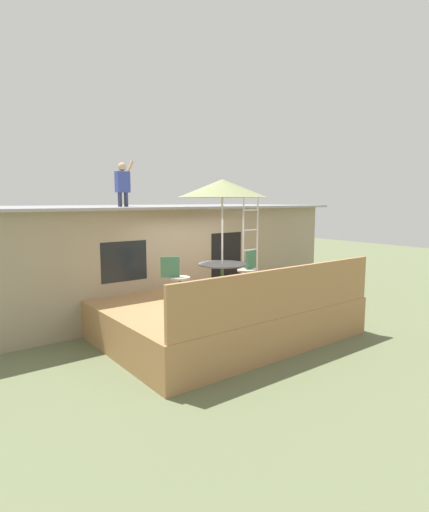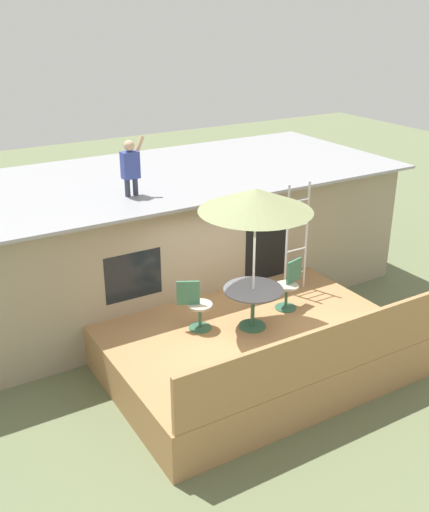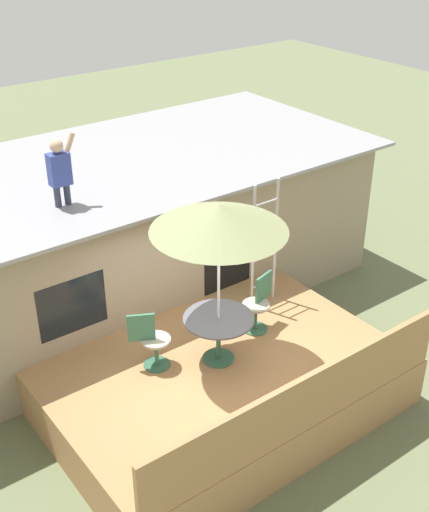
{
  "view_description": "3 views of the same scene",
  "coord_description": "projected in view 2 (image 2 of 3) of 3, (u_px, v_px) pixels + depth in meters",
  "views": [
    {
      "loc": [
        -5.42,
        -6.81,
        2.9
      ],
      "look_at": [
        0.54,
        1.0,
        1.57
      ],
      "focal_mm": 28.9,
      "sensor_mm": 36.0,
      "label": 1
    },
    {
      "loc": [
        -5.27,
        -7.53,
        6.08
      ],
      "look_at": [
        -0.31,
        0.79,
        1.97
      ],
      "focal_mm": 41.91,
      "sensor_mm": 36.0,
      "label": 2
    },
    {
      "loc": [
        -4.82,
        -6.32,
        7.02
      ],
      "look_at": [
        0.56,
        0.86,
        2.04
      ],
      "focal_mm": 46.88,
      "sensor_mm": 36.0,
      "label": 3
    }
  ],
  "objects": [
    {
      "name": "patio_chair_left",
      "position": [
        196.0,
        305.0,
        10.34
      ],
      "size": [
        0.58,
        0.44,
        0.92
      ],
      "rotation": [
        0.0,
        0.0,
        -0.48
      ],
      "color": "#33664C",
      "rests_on": "deck"
    },
    {
      "name": "person_figure",
      "position": [
        131.0,
        164.0,
        10.98
      ],
      "size": [
        0.47,
        0.2,
        1.11
      ],
      "color": "#33384C",
      "rests_on": "house"
    },
    {
      "name": "patio_table",
      "position": [
        253.0,
        297.0,
        10.34
      ],
      "size": [
        1.04,
        1.04,
        0.74
      ],
      "color": "#33664C",
      "rests_on": "deck"
    },
    {
      "name": "patio_umbrella",
      "position": [
        256.0,
        200.0,
        9.65
      ],
      "size": [
        1.9,
        1.9,
        2.54
      ],
      "color": "silver",
      "rests_on": "deck"
    },
    {
      "name": "ground_plane",
      "position": [
        251.0,
        367.0,
        10.82
      ],
      "size": [
        40.0,
        40.0,
        0.0
      ],
      "primitive_type": "plane",
      "color": "#66704C"
    },
    {
      "name": "step_ladder",
      "position": [
        297.0,
        238.0,
        11.53
      ],
      "size": [
        0.52,
        0.04,
        2.2
      ],
      "color": "silver",
      "rests_on": "deck"
    },
    {
      "name": "patio_chair_right",
      "position": [
        289.0,
        285.0,
        11.09
      ],
      "size": [
        0.61,
        0.44,
        0.92
      ],
      "rotation": [
        0.0,
        0.0,
        -2.87
      ],
      "color": "#33664C",
      "rests_on": "deck"
    },
    {
      "name": "house",
      "position": [
        161.0,
        235.0,
        13.12
      ],
      "size": [
        10.5,
        4.5,
        2.75
      ],
      "color": "gray",
      "rests_on": "ground"
    },
    {
      "name": "deck",
      "position": [
        252.0,
        348.0,
        10.66
      ],
      "size": [
        5.07,
        3.69,
        0.8
      ],
      "primitive_type": "cube",
      "color": "#A87A4C",
      "rests_on": "ground"
    },
    {
      "name": "deck_railing",
      "position": [
        321.0,
        354.0,
        8.91
      ],
      "size": [
        4.97,
        0.08,
        0.9
      ],
      "primitive_type": "cube",
      "color": "#A87A4C",
      "rests_on": "deck"
    }
  ]
}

